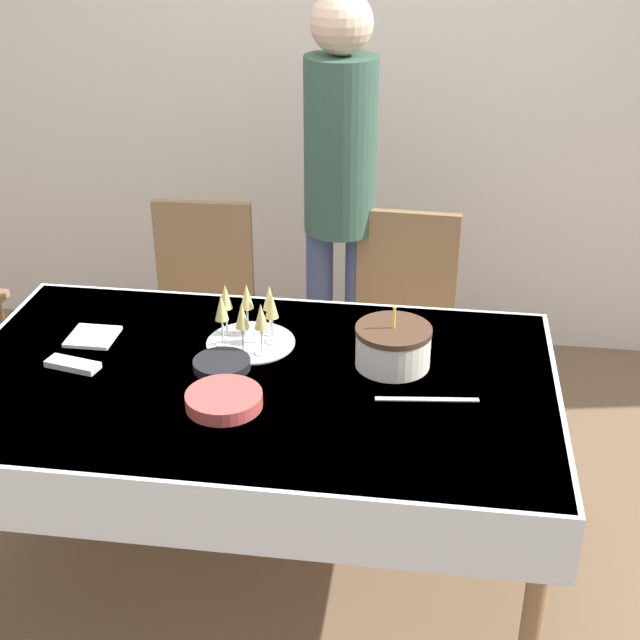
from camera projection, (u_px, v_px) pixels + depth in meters
name	position (u px, v px, depth m)	size (l,w,h in m)	color
ground_plane	(262.00, 569.00, 3.05)	(12.00, 12.00, 0.00)	brown
wall_back	(331.00, 63.00, 4.01)	(8.00, 0.05, 2.70)	silver
dining_table	(255.00, 404.00, 2.74)	(1.83, 1.09, 0.77)	white
dining_chair_far_left	(201.00, 312.00, 3.62)	(0.43, 0.43, 0.96)	olive
dining_chair_far_right	(402.00, 325.00, 3.51)	(0.44, 0.44, 0.96)	olive
birthday_cake	(393.00, 346.00, 2.72)	(0.23, 0.23, 0.20)	silver
champagne_tray	(249.00, 317.00, 2.84)	(0.29, 0.29, 0.18)	silver
plate_stack_main	(224.00, 400.00, 2.53)	(0.22, 0.22, 0.04)	#CC4C47
plate_stack_dessert	(222.00, 364.00, 2.73)	(0.18, 0.18, 0.03)	black
cake_knife	(427.00, 399.00, 2.57)	(0.30, 0.05, 0.00)	silver
fork_pile	(73.00, 365.00, 2.73)	(0.18, 0.10, 0.02)	silver
napkin_pile	(93.00, 337.00, 2.90)	(0.15, 0.15, 0.01)	white
person_standing	(340.00, 176.00, 3.44)	(0.28, 0.28, 1.76)	#3F4C72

